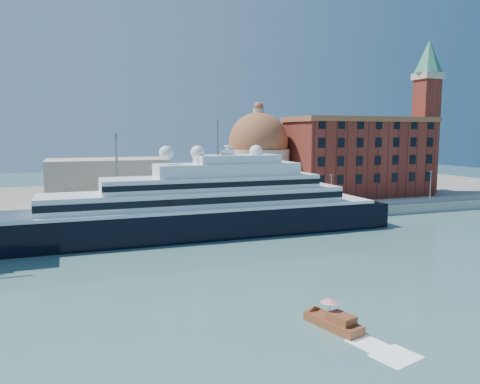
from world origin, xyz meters
name	(u,v)px	position (x,y,z in m)	size (l,w,h in m)	color
ground	(268,263)	(0.00, 0.00, 0.00)	(400.00, 400.00, 0.00)	#3C6968
quay	(209,219)	(0.00, 34.00, 1.25)	(180.00, 10.00, 2.50)	gray
land	(171,197)	(0.00, 75.00, 1.00)	(260.00, 72.00, 2.00)	slate
quay_fence	(214,214)	(0.00, 29.50, 3.10)	(180.00, 0.10, 1.20)	slate
superyacht	(176,214)	(-9.92, 23.00, 4.71)	(91.40, 12.67, 27.32)	black
service_barge	(10,250)	(-39.42, 19.83, 0.80)	(12.75, 5.44, 2.78)	white
water_taxi	(334,321)	(-3.43, -25.54, 0.78)	(3.95, 7.18, 3.24)	maroon
warehouse	(359,156)	(52.00, 52.00, 13.79)	(43.00, 19.00, 23.25)	maroon
campanile	(426,107)	(76.00, 52.00, 28.76)	(8.40, 8.40, 47.00)	maroon
church	(206,168)	(6.39, 57.72, 10.91)	(66.00, 18.00, 25.50)	beige
lamp_posts	(153,184)	(-12.67, 32.27, 9.84)	(120.80, 2.40, 18.00)	slate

